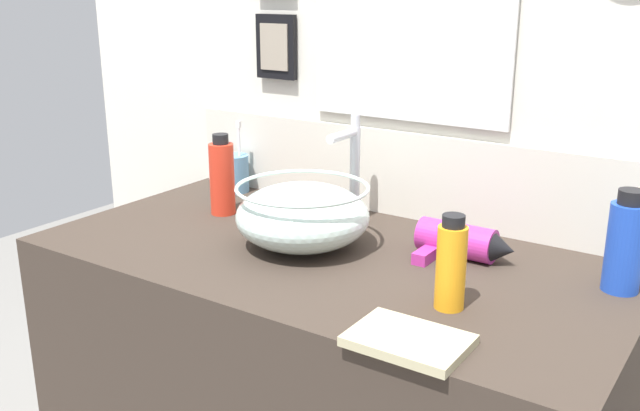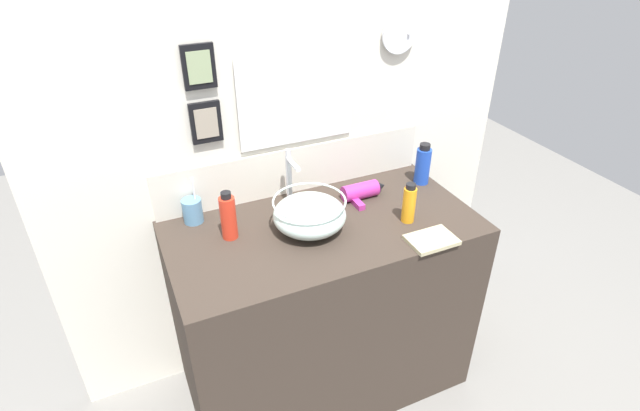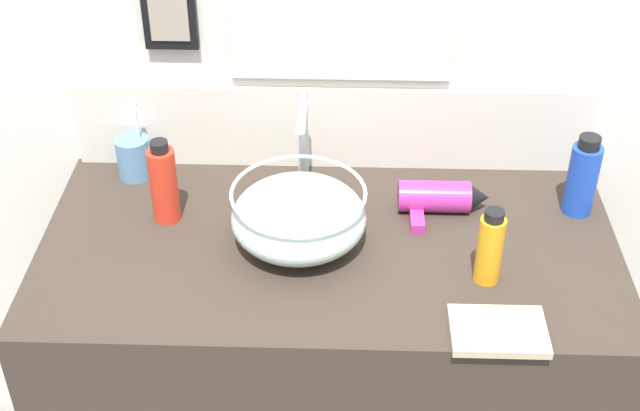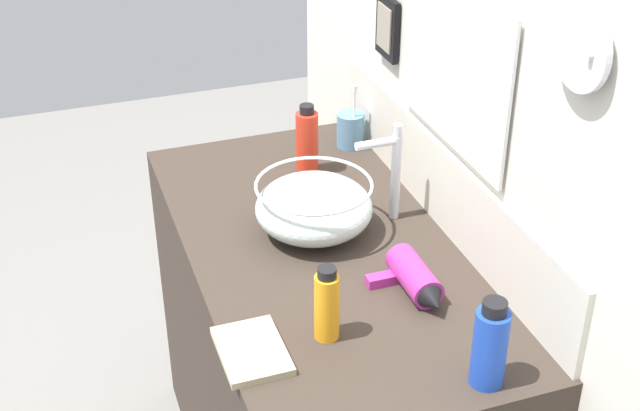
{
  "view_description": "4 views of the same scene",
  "coord_description": "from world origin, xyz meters",
  "px_view_note": "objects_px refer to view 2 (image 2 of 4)",
  "views": [
    {
      "loc": [
        0.76,
        -1.17,
        1.43
      ],
      "look_at": [
        -0.02,
        0.0,
        0.99
      ],
      "focal_mm": 40.0,
      "sensor_mm": 36.0,
      "label": 1
    },
    {
      "loc": [
        -0.69,
        -1.48,
        2.0
      ],
      "look_at": [
        -0.02,
        0.0,
        0.99
      ],
      "focal_mm": 28.0,
      "sensor_mm": 36.0,
      "label": 2
    },
    {
      "loc": [
        0.03,
        -1.49,
        2.07
      ],
      "look_at": [
        -0.02,
        0.0,
        0.99
      ],
      "focal_mm": 50.0,
      "sensor_mm": 36.0,
      "label": 3
    },
    {
      "loc": [
        1.67,
        -0.59,
        2.07
      ],
      "look_at": [
        -0.02,
        0.0,
        0.99
      ],
      "focal_mm": 50.0,
      "sensor_mm": 36.0,
      "label": 4
    }
  ],
  "objects_px": {
    "soap_dispenser": "(228,217)",
    "hand_towel": "(432,240)",
    "glass_bowl_sink": "(310,215)",
    "spray_bottle": "(423,165)",
    "hair_drier": "(363,191)",
    "faucet": "(290,175)",
    "lotion_bottle": "(409,204)",
    "toothbrush_cup": "(193,211)"
  },
  "relations": [
    {
      "from": "toothbrush_cup",
      "to": "hair_drier",
      "type": "bearing_deg",
      "value": -9.51
    },
    {
      "from": "toothbrush_cup",
      "to": "spray_bottle",
      "type": "height_order",
      "value": "toothbrush_cup"
    },
    {
      "from": "glass_bowl_sink",
      "to": "hair_drier",
      "type": "xyz_separation_m",
      "value": [
        0.31,
        0.13,
        -0.04
      ]
    },
    {
      "from": "lotion_bottle",
      "to": "hand_towel",
      "type": "distance_m",
      "value": 0.18
    },
    {
      "from": "faucet",
      "to": "lotion_bottle",
      "type": "height_order",
      "value": "faucet"
    },
    {
      "from": "faucet",
      "to": "lotion_bottle",
      "type": "xyz_separation_m",
      "value": [
        0.38,
        -0.3,
        -0.07
      ]
    },
    {
      "from": "toothbrush_cup",
      "to": "lotion_bottle",
      "type": "relative_size",
      "value": 1.14
    },
    {
      "from": "glass_bowl_sink",
      "to": "soap_dispenser",
      "type": "height_order",
      "value": "soap_dispenser"
    },
    {
      "from": "soap_dispenser",
      "to": "glass_bowl_sink",
      "type": "bearing_deg",
      "value": -15.88
    },
    {
      "from": "soap_dispenser",
      "to": "hand_towel",
      "type": "distance_m",
      "value": 0.77
    },
    {
      "from": "hair_drier",
      "to": "soap_dispenser",
      "type": "height_order",
      "value": "soap_dispenser"
    },
    {
      "from": "spray_bottle",
      "to": "soap_dispenser",
      "type": "xyz_separation_m",
      "value": [
        -0.91,
        -0.06,
        0.0
      ]
    },
    {
      "from": "faucet",
      "to": "lotion_bottle",
      "type": "distance_m",
      "value": 0.49
    },
    {
      "from": "glass_bowl_sink",
      "to": "spray_bottle",
      "type": "bearing_deg",
      "value": 12.96
    },
    {
      "from": "hair_drier",
      "to": "lotion_bottle",
      "type": "distance_m",
      "value": 0.25
    },
    {
      "from": "faucet",
      "to": "hand_towel",
      "type": "bearing_deg",
      "value": -50.06
    },
    {
      "from": "faucet",
      "to": "spray_bottle",
      "type": "bearing_deg",
      "value": -5.57
    },
    {
      "from": "toothbrush_cup",
      "to": "lotion_bottle",
      "type": "distance_m",
      "value": 0.86
    },
    {
      "from": "lotion_bottle",
      "to": "hand_towel",
      "type": "xyz_separation_m",
      "value": [
        0.0,
        -0.16,
        -0.07
      ]
    },
    {
      "from": "glass_bowl_sink",
      "to": "toothbrush_cup",
      "type": "height_order",
      "value": "toothbrush_cup"
    },
    {
      "from": "glass_bowl_sink",
      "to": "spray_bottle",
      "type": "xyz_separation_m",
      "value": [
        0.61,
        0.14,
        0.02
      ]
    },
    {
      "from": "lotion_bottle",
      "to": "soap_dispenser",
      "type": "distance_m",
      "value": 0.7
    },
    {
      "from": "spray_bottle",
      "to": "lotion_bottle",
      "type": "bearing_deg",
      "value": -133.43
    },
    {
      "from": "faucet",
      "to": "spray_bottle",
      "type": "height_order",
      "value": "faucet"
    },
    {
      "from": "hair_drier",
      "to": "spray_bottle",
      "type": "xyz_separation_m",
      "value": [
        0.31,
        0.01,
        0.06
      ]
    },
    {
      "from": "toothbrush_cup",
      "to": "hand_towel",
      "type": "bearing_deg",
      "value": -33.01
    },
    {
      "from": "faucet",
      "to": "toothbrush_cup",
      "type": "relative_size",
      "value": 1.32
    },
    {
      "from": "glass_bowl_sink",
      "to": "soap_dispenser",
      "type": "bearing_deg",
      "value": 164.12
    },
    {
      "from": "faucet",
      "to": "toothbrush_cup",
      "type": "height_order",
      "value": "faucet"
    },
    {
      "from": "toothbrush_cup",
      "to": "hand_towel",
      "type": "height_order",
      "value": "toothbrush_cup"
    },
    {
      "from": "faucet",
      "to": "hair_drier",
      "type": "bearing_deg",
      "value": -12.81
    },
    {
      "from": "soap_dispenser",
      "to": "hand_towel",
      "type": "xyz_separation_m",
      "value": [
        0.68,
        -0.35,
        -0.08
      ]
    },
    {
      "from": "spray_bottle",
      "to": "soap_dispenser",
      "type": "distance_m",
      "value": 0.91
    },
    {
      "from": "glass_bowl_sink",
      "to": "lotion_bottle",
      "type": "bearing_deg",
      "value": -14.84
    },
    {
      "from": "glass_bowl_sink",
      "to": "toothbrush_cup",
      "type": "bearing_deg",
      "value": 148.01
    },
    {
      "from": "glass_bowl_sink",
      "to": "lotion_bottle",
      "type": "relative_size",
      "value": 1.68
    },
    {
      "from": "glass_bowl_sink",
      "to": "hand_towel",
      "type": "height_order",
      "value": "glass_bowl_sink"
    },
    {
      "from": "toothbrush_cup",
      "to": "hand_towel",
      "type": "xyz_separation_m",
      "value": [
        0.79,
        -0.51,
        -0.04
      ]
    },
    {
      "from": "glass_bowl_sink",
      "to": "hand_towel",
      "type": "bearing_deg",
      "value": -34.04
    },
    {
      "from": "hand_towel",
      "to": "lotion_bottle",
      "type": "bearing_deg",
      "value": 91.43
    },
    {
      "from": "faucet",
      "to": "hair_drier",
      "type": "xyz_separation_m",
      "value": [
        0.31,
        -0.07,
        -0.11
      ]
    },
    {
      "from": "hair_drier",
      "to": "lotion_bottle",
      "type": "bearing_deg",
      "value": -71.81
    }
  ]
}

